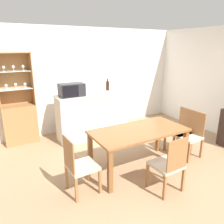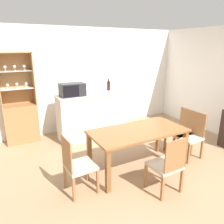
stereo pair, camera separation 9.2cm
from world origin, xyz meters
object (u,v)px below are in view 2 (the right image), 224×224
display_cabinet (21,117)px  dining_table (138,135)px  dining_chair_side_right_far (181,132)px  wine_bottle (109,86)px  microwave (72,90)px  dining_chair_side_left_near (77,165)px  dining_chair_head_near (167,165)px  dining_chair_side_right_near (190,136)px

display_cabinet → dining_table: size_ratio=1.21×
dining_chair_side_right_far → display_cabinet: bearing=52.8°
display_cabinet → wine_bottle: display_cabinet is taller
dining_chair_side_right_far → microwave: bearing=47.6°
display_cabinet → microwave: display_cabinet is taller
dining_chair_side_left_near → wine_bottle: bearing=139.9°
dining_chair_side_right_far → microwave: microwave is taller
display_cabinet → dining_chair_head_near: display_cabinet is taller
dining_table → dining_chair_side_right_near: 1.17m
display_cabinet → dining_chair_side_right_far: (2.79, -2.08, -0.15)m
dining_chair_head_near → wine_bottle: (0.41, 2.63, 0.73)m
dining_table → dining_chair_head_near: size_ratio=1.84×
dining_table → dining_chair_head_near: (0.00, -0.74, -0.20)m
dining_chair_side_right_near → dining_table: bearing=80.9°
microwave → wine_bottle: wine_bottle is taller
wine_bottle → dining_chair_side_right_far: bearing=-67.3°
display_cabinet → microwave: size_ratio=3.72×
dining_table → dining_chair_side_right_far: size_ratio=1.84×
wine_bottle → dining_chair_side_right_near: bearing=-69.8°
display_cabinet → dining_chair_side_right_near: 3.63m
display_cabinet → dining_chair_side_left_near: 2.38m
wine_bottle → dining_chair_head_near: bearing=-98.8°
display_cabinet → dining_chair_head_near: bearing=-60.8°
dining_chair_side_right_far → wine_bottle: 2.05m
wine_bottle → microwave: bearing=-168.2°
dining_table → dining_chair_side_left_near: 1.17m
dining_table → dining_chair_head_near: dining_chair_head_near is taller
dining_chair_side_right_far → dining_chair_side_right_near: 0.25m
dining_chair_side_right_far → dining_chair_side_right_near: same height
dining_chair_side_left_near → microwave: (0.56, 1.81, 0.76)m
dining_chair_side_right_near → microwave: (-1.73, 1.80, 0.76)m
dining_chair_head_near → microwave: size_ratio=1.68×
dining_chair_side_left_near → wine_bottle: 2.65m
dining_table → wine_bottle: size_ratio=5.63×
dining_table → microwave: (-0.59, 1.68, 0.56)m
display_cabinet → wine_bottle: (2.05, -0.31, 0.58)m
dining_table → dining_chair_side_left_near: (-1.15, -0.13, -0.20)m
microwave → display_cabinet: bearing=153.7°
dining_chair_head_near → wine_bottle: bearing=79.6°
dining_table → dining_chair_side_right_far: dining_chair_side_right_far is taller
dining_chair_side_right_far → dining_chair_side_right_near: bearing=179.4°
dining_chair_side_right_far → dining_chair_head_near: bearing=126.4°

